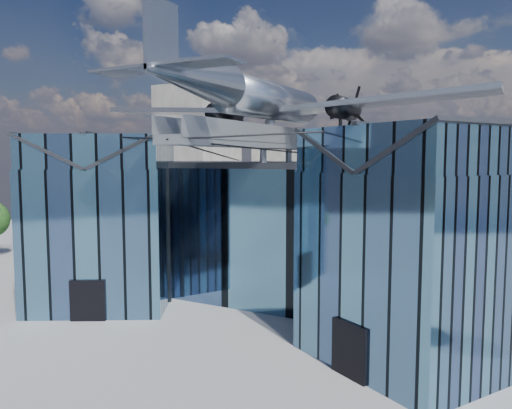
% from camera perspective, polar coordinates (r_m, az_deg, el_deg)
% --- Properties ---
extents(ground_plane, '(120.00, 120.00, 0.00)m').
position_cam_1_polar(ground_plane, '(32.11, -1.75, -13.20)').
color(ground_plane, gray).
extents(museum, '(32.88, 24.50, 17.60)m').
position_cam_1_polar(museum, '(35.90, 2.91, -2.14)').
color(museum, teal).
rests_on(museum, ground).
extents(bg_towers, '(77.00, 24.50, 26.00)m').
position_cam_1_polar(bg_towers, '(78.02, 18.33, 4.91)').
color(bg_towers, gray).
rests_on(bg_towers, ground).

